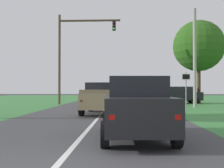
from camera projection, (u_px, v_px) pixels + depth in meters
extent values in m
plane|color=#424244|center=(102.00, 114.00, 16.78)|extent=(120.00, 120.00, 0.00)
cube|color=white|center=(60.00, 161.00, 5.79)|extent=(0.16, 41.12, 0.01)
cube|color=black|center=(136.00, 111.00, 8.52)|extent=(2.10, 4.51, 0.96)
cube|color=black|center=(135.00, 87.00, 8.75)|extent=(1.79, 2.82, 0.58)
cube|color=red|center=(112.00, 117.00, 6.33)|extent=(0.14, 0.07, 0.12)
cube|color=red|center=(178.00, 117.00, 6.34)|extent=(0.14, 0.07, 0.12)
cylinder|color=black|center=(106.00, 121.00, 9.87)|extent=(0.26, 0.73, 0.72)
cylinder|color=black|center=(158.00, 121.00, 9.88)|extent=(0.26, 0.73, 0.72)
cylinder|color=black|center=(105.00, 134.00, 7.13)|extent=(0.26, 0.73, 0.72)
cylinder|color=black|center=(177.00, 134.00, 7.14)|extent=(0.26, 0.73, 0.72)
cube|color=tan|center=(103.00, 100.00, 16.87)|extent=(2.27, 5.14, 0.89)
cube|color=black|center=(102.00, 88.00, 16.63)|extent=(1.88, 2.00, 0.62)
cube|color=#8F7D56|center=(100.00, 91.00, 15.32)|extent=(2.03, 2.01, 0.20)
cube|color=red|center=(82.00, 101.00, 14.46)|extent=(0.14, 0.07, 0.12)
cube|color=red|center=(113.00, 101.00, 14.31)|extent=(0.14, 0.07, 0.12)
cylinder|color=black|center=(91.00, 105.00, 18.51)|extent=(0.28, 0.81, 0.80)
cylinder|color=black|center=(121.00, 106.00, 18.33)|extent=(0.28, 0.81, 0.80)
cylinder|color=black|center=(82.00, 109.00, 15.39)|extent=(0.28, 0.81, 0.80)
cylinder|color=black|center=(118.00, 109.00, 15.21)|extent=(0.28, 0.81, 0.80)
cylinder|color=brown|center=(59.00, 59.00, 26.83)|extent=(0.24, 0.24, 8.84)
cube|color=#4C3D2B|center=(90.00, 21.00, 26.77)|extent=(6.00, 0.16, 0.16)
cube|color=black|center=(114.00, 26.00, 26.66)|extent=(0.32, 0.28, 0.90)
sphere|color=black|center=(114.00, 23.00, 26.51)|extent=(0.22, 0.22, 0.22)
sphere|color=black|center=(114.00, 26.00, 26.51)|extent=(0.22, 0.22, 0.22)
sphere|color=#1ED83F|center=(114.00, 29.00, 26.50)|extent=(0.22, 0.22, 0.22)
cylinder|color=gray|center=(186.00, 91.00, 19.93)|extent=(0.08, 0.08, 2.77)
cube|color=white|center=(186.00, 77.00, 19.91)|extent=(0.60, 0.03, 0.44)
cube|color=black|center=(186.00, 77.00, 19.90)|extent=(0.52, 0.01, 0.36)
cylinder|color=#4C351E|center=(199.00, 84.00, 28.62)|extent=(0.36, 0.36, 4.04)
sphere|color=#2C5C19|center=(199.00, 46.00, 28.69)|extent=(5.36, 5.36, 5.36)
cube|color=black|center=(179.00, 96.00, 28.47)|extent=(4.52, 1.96, 0.84)
cube|color=black|center=(181.00, 89.00, 28.47)|extent=(2.72, 1.71, 0.57)
cube|color=red|center=(157.00, 95.00, 29.31)|extent=(0.06, 0.14, 0.12)
cube|color=red|center=(159.00, 96.00, 27.76)|extent=(0.06, 0.14, 0.12)
cylinder|color=black|center=(190.00, 100.00, 29.37)|extent=(0.68, 0.24, 0.68)
cylinder|color=black|center=(195.00, 101.00, 27.47)|extent=(0.68, 0.24, 0.68)
cylinder|color=black|center=(164.00, 100.00, 29.45)|extent=(0.68, 0.24, 0.68)
cylinder|color=black|center=(167.00, 100.00, 27.55)|extent=(0.68, 0.24, 0.68)
cylinder|color=#9E998E|center=(195.00, 58.00, 22.57)|extent=(0.28, 0.28, 8.23)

